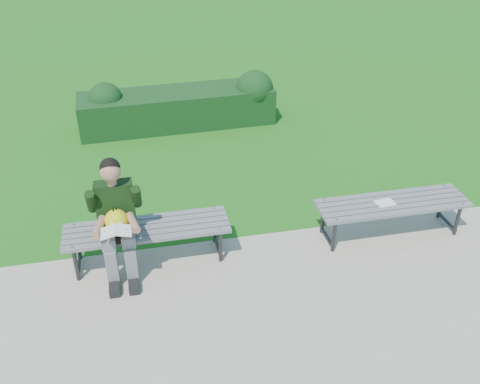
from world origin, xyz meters
TOP-DOWN VIEW (x-y plane):
  - ground at (0.00, 0.00)m, footprint 80.00×80.00m
  - walkway at (0.00, -1.75)m, footprint 30.00×3.50m
  - hedge at (-0.12, 3.43)m, footprint 3.31×0.93m
  - bench_left at (-0.93, -0.20)m, footprint 1.80×0.50m
  - bench_right at (1.93, -0.29)m, footprint 1.80×0.50m
  - seated_boy at (-1.23, -0.30)m, footprint 0.56×0.76m
  - paper_sheet at (1.83, -0.29)m, footprint 0.24×0.19m

SIDE VIEW (x-z plane):
  - ground at x=0.00m, z-range 0.00..0.00m
  - walkway at x=0.00m, z-range 0.00..0.02m
  - hedge at x=-0.12m, z-range -0.09..0.80m
  - bench_left at x=-0.93m, z-range 0.19..0.64m
  - bench_right at x=1.93m, z-range 0.19..0.64m
  - paper_sheet at x=1.83m, z-range 0.47..0.48m
  - seated_boy at x=-1.23m, z-range 0.06..1.37m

